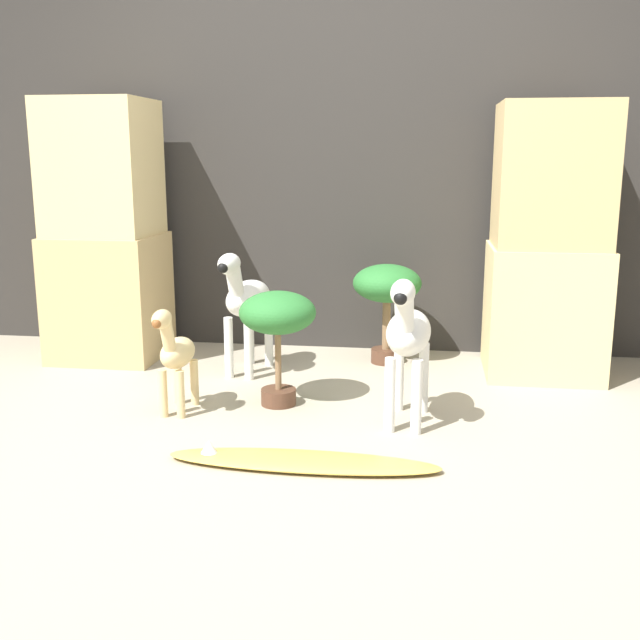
{
  "coord_description": "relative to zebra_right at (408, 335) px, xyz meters",
  "views": [
    {
      "loc": [
        0.59,
        -2.9,
        1.18
      ],
      "look_at": [
        0.09,
        0.65,
        0.38
      ],
      "focal_mm": 42.0,
      "sensor_mm": 36.0,
      "label": 1
    }
  ],
  "objects": [
    {
      "name": "potted_palm_back",
      "position": [
        -0.14,
        1.0,
        0.02
      ],
      "size": [
        0.39,
        0.39,
        0.57
      ],
      "color": "#513323",
      "rests_on": "ground_plane"
    },
    {
      "name": "surfboard",
      "position": [
        -0.39,
        -0.52,
        -0.39
      ],
      "size": [
        1.07,
        0.22,
        0.08
      ],
      "color": "gold",
      "rests_on": "ground_plane"
    },
    {
      "name": "potted_palm_front",
      "position": [
        -0.61,
        0.18,
        0.01
      ],
      "size": [
        0.36,
        0.36,
        0.55
      ],
      "color": "#513323",
      "rests_on": "ground_plane"
    },
    {
      "name": "zebra_left",
      "position": [
        -0.88,
        0.68,
        0.0
      ],
      "size": [
        0.26,
        0.56,
        0.69
      ],
      "color": "silver",
      "rests_on": "ground_plane"
    },
    {
      "name": "ground_plane",
      "position": [
        -0.53,
        -0.27,
        -0.41
      ],
      "size": [
        14.0,
        14.0,
        0.0
      ],
      "primitive_type": "plane",
      "color": "#9E937F"
    },
    {
      "name": "wall_back",
      "position": [
        -0.53,
        1.34,
        0.69
      ],
      "size": [
        6.4,
        0.08,
        2.2
      ],
      "color": "#2D2B28",
      "rests_on": "ground_plane"
    },
    {
      "name": "rock_pillar_left",
      "position": [
        -1.76,
        0.91,
        0.31
      ],
      "size": [
        0.6,
        0.55,
        1.48
      ],
      "color": "tan",
      "rests_on": "ground_plane"
    },
    {
      "name": "giraffe_figurine",
      "position": [
        -1.05,
        0.0,
        -0.12
      ],
      "size": [
        0.15,
        0.39,
        0.52
      ],
      "color": "#E0C184",
      "rests_on": "ground_plane"
    },
    {
      "name": "zebra_right",
      "position": [
        0.0,
        0.0,
        0.0
      ],
      "size": [
        0.23,
        0.55,
        0.69
      ],
      "color": "silver",
      "rests_on": "ground_plane"
    },
    {
      "name": "rock_pillar_right",
      "position": [
        0.71,
        0.91,
        0.29
      ],
      "size": [
        0.6,
        0.55,
        1.44
      ],
      "color": "#DBC184",
      "rests_on": "ground_plane"
    }
  ]
}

